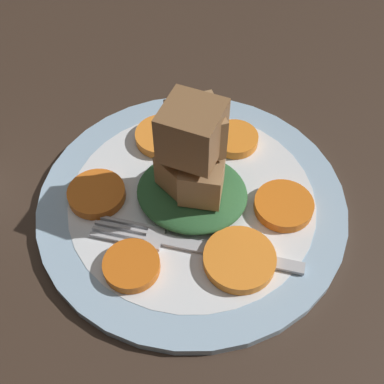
# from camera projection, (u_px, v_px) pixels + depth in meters

# --- Properties ---
(table_slab) EXTENTS (1.20, 1.20, 0.02)m
(table_slab) POSITION_uv_depth(u_px,v_px,m) (192.00, 211.00, 0.48)
(table_slab) COLOR #38281E
(table_slab) RESTS_ON ground
(plate) EXTENTS (0.30, 0.30, 0.01)m
(plate) POSITION_uv_depth(u_px,v_px,m) (192.00, 202.00, 0.47)
(plate) COLOR #99B7D1
(plate) RESTS_ON table_slab
(carrot_slice_0) EXTENTS (0.05, 0.05, 0.01)m
(carrot_slice_0) POSITION_uv_depth(u_px,v_px,m) (132.00, 266.00, 0.41)
(carrot_slice_0) COLOR orange
(carrot_slice_0) RESTS_ON plate
(carrot_slice_1) EXTENTS (0.06, 0.06, 0.01)m
(carrot_slice_1) POSITION_uv_depth(u_px,v_px,m) (239.00, 259.00, 0.42)
(carrot_slice_1) COLOR orange
(carrot_slice_1) RESTS_ON plate
(carrot_slice_2) EXTENTS (0.06, 0.06, 0.01)m
(carrot_slice_2) POSITION_uv_depth(u_px,v_px,m) (284.00, 205.00, 0.45)
(carrot_slice_2) COLOR orange
(carrot_slice_2) RESTS_ON plate
(carrot_slice_3) EXTENTS (0.05, 0.05, 0.01)m
(carrot_slice_3) POSITION_uv_depth(u_px,v_px,m) (235.00, 139.00, 0.51)
(carrot_slice_3) COLOR orange
(carrot_slice_3) RESTS_ON plate
(carrot_slice_4) EXTENTS (0.06, 0.06, 0.01)m
(carrot_slice_4) POSITION_uv_depth(u_px,v_px,m) (162.00, 136.00, 0.51)
(carrot_slice_4) COLOR orange
(carrot_slice_4) RESTS_ON plate
(carrot_slice_5) EXTENTS (0.06, 0.06, 0.01)m
(carrot_slice_5) POSITION_uv_depth(u_px,v_px,m) (97.00, 194.00, 0.46)
(carrot_slice_5) COLOR orange
(carrot_slice_5) RESTS_ON plate
(center_pile) EXTENTS (0.11, 0.10, 0.11)m
(center_pile) POSITION_uv_depth(u_px,v_px,m) (192.00, 167.00, 0.43)
(center_pile) COLOR #2D6033
(center_pile) RESTS_ON plate
(fork) EXTENTS (0.19, 0.03, 0.00)m
(fork) POSITION_uv_depth(u_px,v_px,m) (190.00, 245.00, 0.43)
(fork) COLOR #B2B2B7
(fork) RESTS_ON plate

